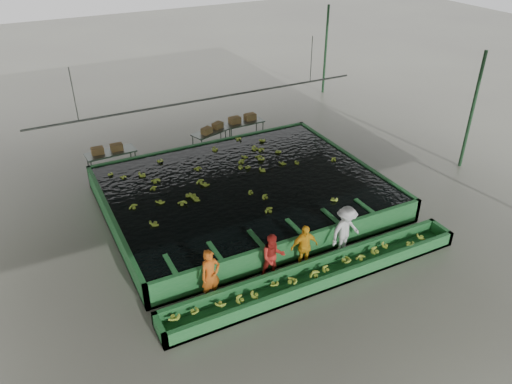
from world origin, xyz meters
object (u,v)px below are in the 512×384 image
packing_table_mid (212,140)px  packing_table_right (244,130)px  packing_table_left (112,162)px  worker_d (346,231)px  box_stack_left (108,152)px  sorting_trough (318,275)px  flotation_tank (244,193)px  worker_b (273,257)px  worker_c (304,247)px  box_stack_mid (212,131)px  worker_a (211,275)px  box_stack_right (243,121)px

packing_table_mid → packing_table_right: (1.80, 0.27, 0.00)m
packing_table_left → packing_table_mid: 4.65m
worker_d → box_stack_left: (-5.49, 9.15, 0.05)m
sorting_trough → packing_table_mid: (0.79, 10.16, 0.17)m
flotation_tank → packing_table_mid: (0.79, 5.06, -0.03)m
sorting_trough → packing_table_right: bearing=76.0°
worker_b → worker_d: 2.65m
worker_c → box_stack_left: size_ratio=1.21×
worker_d → box_stack_mid: size_ratio=1.43×
flotation_tank → worker_a: size_ratio=5.99×
flotation_tank → worker_d: 4.58m
flotation_tank → packing_table_mid: flotation_tank is taller
box_stack_left → worker_a: bearing=-84.8°
worker_b → box_stack_mid: size_ratio=1.26×
flotation_tank → box_stack_mid: bearing=80.5°
packing_table_right → worker_a: bearing=-120.7°
box_stack_right → worker_c: bearing=-104.8°
worker_a → worker_d: (4.66, 0.00, 0.05)m
worker_b → packing_table_right: size_ratio=0.82×
box_stack_mid → box_stack_right: (1.70, 0.35, 0.01)m
worker_d → packing_table_left: bearing=110.9°
box_stack_right → box_stack_mid: bearing=-168.3°
worker_a → worker_b: bearing=-8.6°
packing_table_mid → box_stack_mid: 0.43m
packing_table_right → box_stack_left: 6.59m
worker_d → packing_table_mid: worker_d is taller
worker_d → packing_table_right: worker_d is taller
packing_table_right → worker_c: bearing=-105.2°
worker_b → box_stack_left: 9.58m
sorting_trough → box_stack_left: size_ratio=7.85×
packing_table_left → box_stack_left: (-0.11, 0.05, 0.47)m
sorting_trough → box_stack_right: size_ratio=7.36×
worker_a → worker_c: bearing=-8.6°
worker_b → packing_table_right: bearing=83.0°
sorting_trough → packing_table_right: size_ratio=5.31×
worker_c → packing_table_left: size_ratio=0.76×
packing_table_right → box_stack_right: (-0.04, 0.09, 0.43)m
box_stack_mid → worker_b: bearing=-101.9°
sorting_trough → packing_table_right: packing_table_right is taller
worker_c → box_stack_left: bearing=118.9°
box_stack_mid → box_stack_right: box_stack_right is taller
flotation_tank → worker_a: (-3.13, -4.30, 0.39)m
packing_table_left → box_stack_right: 6.45m
worker_b → box_stack_mid: bearing=92.2°
box_stack_left → box_stack_right: bearing=5.1°
flotation_tank → worker_a: bearing=-126.0°
worker_c → box_stack_mid: (0.87, 9.37, 0.08)m
flotation_tank → sorting_trough: size_ratio=1.00×
worker_c → worker_a: bearing=-174.4°
packing_table_right → box_stack_left: box_stack_left is taller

